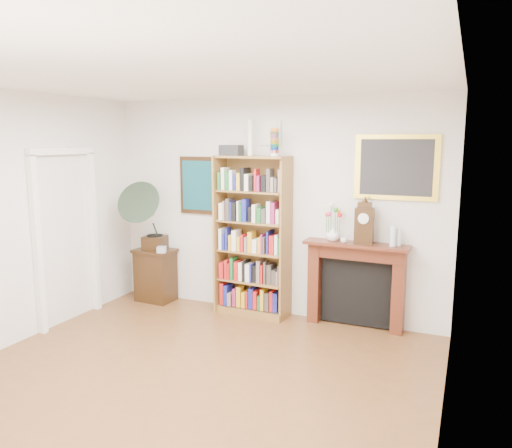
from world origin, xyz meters
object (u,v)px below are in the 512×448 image
(bookshelf, at_px, (252,227))
(fireplace, at_px, (356,278))
(teacup, at_px, (344,240))
(side_cabinet, at_px, (156,275))
(mantel_clock, at_px, (364,224))
(gramophone, at_px, (147,212))
(bottle_left, at_px, (393,236))
(flower_vase, at_px, (333,234))
(bottle_right, at_px, (399,237))
(cd_stack, at_px, (162,249))

(bookshelf, height_order, fireplace, bookshelf)
(fireplace, height_order, teacup, teacup)
(side_cabinet, relative_size, mantel_clock, 1.50)
(gramophone, bearing_deg, mantel_clock, -7.25)
(bottle_left, bearing_deg, bookshelf, -179.01)
(mantel_clock, distance_m, flower_vase, 0.41)
(fireplace, xyz_separation_m, bottle_right, (0.48, -0.01, 0.54))
(flower_vase, height_order, bottle_left, bottle_left)
(gramophone, xyz_separation_m, flower_vase, (2.56, 0.20, -0.15))
(side_cabinet, distance_m, gramophone, 0.93)
(bookshelf, distance_m, bottle_left, 1.76)
(mantel_clock, relative_size, bottle_left, 2.06)
(mantel_clock, relative_size, bottle_right, 2.48)
(side_cabinet, xyz_separation_m, cd_stack, (0.20, -0.12, 0.41))
(cd_stack, xyz_separation_m, bottle_right, (3.10, 0.23, 0.37))
(bookshelf, xyz_separation_m, gramophone, (-1.51, -0.14, 0.14))
(fireplace, bearing_deg, bottle_left, -7.62)
(mantel_clock, distance_m, teacup, 0.31)
(side_cabinet, bearing_deg, bottle_left, 3.87)
(side_cabinet, xyz_separation_m, bottle_right, (3.30, 0.11, 0.78))
(bookshelf, bearing_deg, cd_stack, -168.90)
(bookshelf, relative_size, side_cabinet, 3.20)
(gramophone, xyz_separation_m, cd_stack, (0.23, -0.01, -0.51))
(bottle_right, bearing_deg, teacup, -171.60)
(fireplace, xyz_separation_m, teacup, (-0.14, -0.10, 0.47))
(side_cabinet, bearing_deg, teacup, 3.35)
(mantel_clock, bearing_deg, bottle_right, 6.37)
(fireplace, bearing_deg, side_cabinet, -176.16)
(bottle_right, bearing_deg, cd_stack, -175.71)
(mantel_clock, bearing_deg, bookshelf, 179.62)
(side_cabinet, height_order, cd_stack, cd_stack)
(bottle_left, bearing_deg, gramophone, -177.07)
(bookshelf, xyz_separation_m, fireplace, (1.33, 0.10, -0.54))
(gramophone, distance_m, mantel_clock, 2.94)
(bookshelf, height_order, bottle_left, bookshelf)
(mantel_clock, bearing_deg, flower_vase, 173.82)
(side_cabinet, relative_size, bottle_right, 3.72)
(mantel_clock, bearing_deg, fireplace, 141.70)
(side_cabinet, distance_m, bottle_left, 3.34)
(fireplace, xyz_separation_m, gramophone, (-2.85, -0.23, 0.68))
(mantel_clock, bearing_deg, teacup, -172.60)
(bookshelf, distance_m, bottle_right, 1.81)
(side_cabinet, bearing_deg, cd_stack, -27.77)
(cd_stack, relative_size, bottle_left, 0.50)
(side_cabinet, bearing_deg, fireplace, 5.37)
(bottle_right, bearing_deg, bookshelf, -177.26)
(gramophone, height_order, cd_stack, gramophone)
(teacup, distance_m, bottle_left, 0.57)
(flower_vase, bearing_deg, side_cabinet, -177.97)
(cd_stack, distance_m, teacup, 2.51)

